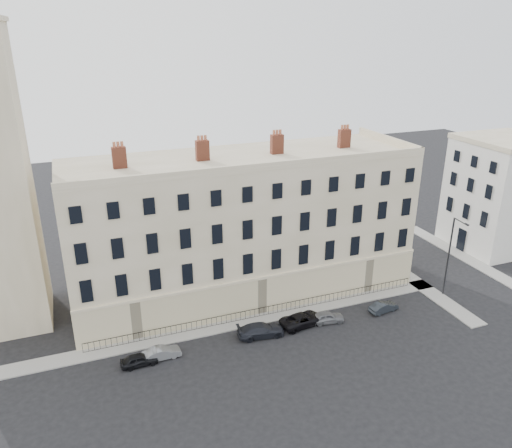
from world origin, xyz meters
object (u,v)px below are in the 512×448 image
object	(u,v)px
car_a	(139,360)
streetlamp	(450,254)
car_d	(302,320)
car_b	(162,353)
car_f	(384,307)
car_c	(261,330)
car_e	(327,317)

from	to	relation	value
car_a	streetlamp	world-z (taller)	streetlamp
car_d	car_a	bearing A→B (deg)	84.47
car_a	car_b	size ratio (longest dim) A/B	0.96
car_a	car_d	world-z (taller)	car_d
car_b	car_d	world-z (taller)	car_d
car_f	streetlamp	distance (m)	9.30
car_c	streetlamp	xyz separation A→B (m)	(21.55, 0.08, 4.34)
car_f	car_e	bearing A→B (deg)	79.73
car_b	car_e	distance (m)	16.42
car_d	streetlamp	xyz separation A→B (m)	(17.06, -0.22, 4.37)
car_e	car_d	bearing A→B (deg)	88.39
car_d	streetlamp	distance (m)	17.61
car_b	car_d	bearing A→B (deg)	-90.77
car_c	streetlamp	distance (m)	21.99
car_c	car_f	size ratio (longest dim) A/B	1.40
car_b	car_d	size ratio (longest dim) A/B	0.74
car_b	car_e	world-z (taller)	car_e
car_c	streetlamp	world-z (taller)	streetlamp
car_a	car_d	bearing A→B (deg)	-89.22
car_b	car_e	size ratio (longest dim) A/B	0.99
car_b	car_c	bearing A→B (deg)	-91.90
car_b	car_c	size ratio (longest dim) A/B	0.74
car_b	car_d	xyz separation A→B (m)	(13.90, 0.33, 0.07)
car_d	car_e	xyz separation A→B (m)	(2.52, -0.45, -0.05)
car_a	streetlamp	bearing A→B (deg)	-90.69
car_f	car_d	bearing A→B (deg)	77.57
car_c	car_e	xyz separation A→B (m)	(7.01, -0.16, -0.08)
car_e	streetlamp	xyz separation A→B (m)	(14.54, 0.23, 4.42)
car_d	car_e	world-z (taller)	car_d
car_e	streetlamp	world-z (taller)	streetlamp
car_a	car_e	world-z (taller)	car_e
car_c	car_e	bearing A→B (deg)	-85.28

